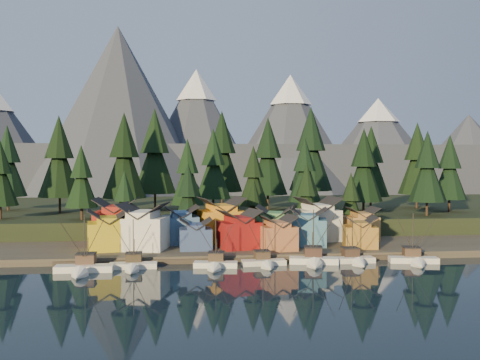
{
  "coord_description": "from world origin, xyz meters",
  "views": [
    {
      "loc": [
        -13.97,
        -97.12,
        21.5
      ],
      "look_at": [
        0.28,
        30.0,
        17.03
      ],
      "focal_mm": 40.0,
      "sensor_mm": 36.0,
      "label": 1
    }
  ],
  "objects": [
    {
      "name": "tree_hill_2",
      "position": [
        -40.0,
        48.0,
        16.89
      ],
      "size": [
        8.55,
        8.55,
        19.93
      ],
      "color": "#332319",
      "rests_on": "hillside"
    },
    {
      "name": "ground",
      "position": [
        0.0,
        0.0,
        0.0
      ],
      "size": [
        500.0,
        500.0,
        0.0
      ],
      "primitive_type": "plane",
      "color": "black",
      "rests_on": "ground"
    },
    {
      "name": "mountain_ridge",
      "position": [
        -4.2,
        213.59,
        26.06
      ],
      "size": [
        560.0,
        190.0,
        90.0
      ],
      "color": "#464B5A",
      "rests_on": "ground"
    },
    {
      "name": "tree_shore_3",
      "position": [
        19.0,
        40.0,
        12.2
      ],
      "size": [
        8.41,
        8.41,
        19.58
      ],
      "color": "#332319",
      "rests_on": "shore_strip"
    },
    {
      "name": "hillside",
      "position": [
        0.0,
        90.0,
        3.0
      ],
      "size": [
        420.0,
        100.0,
        6.0
      ],
      "primitive_type": "cube",
      "color": "black",
      "rests_on": "ground"
    },
    {
      "name": "boat_4",
      "position": [
        13.64,
        11.01,
        2.45
      ],
      "size": [
        10.82,
        11.41,
        12.6
      ],
      "rotation": [
        0.0,
        0.0,
        -0.19
      ],
      "color": "white",
      "rests_on": "ground"
    },
    {
      "name": "house_front_5",
      "position": [
        16.17,
        26.63,
        6.23
      ],
      "size": [
        10.15,
        9.57,
        9.0
      ],
      "rotation": [
        0.0,
        0.0,
        -0.23
      ],
      "color": "#3A6B8A",
      "rests_on": "shore_strip"
    },
    {
      "name": "tree_hill_15",
      "position": [
        0.0,
        82.0,
        23.76
      ],
      "size": [
        13.94,
        13.94,
        32.48
      ],
      "color": "#332319",
      "rests_on": "hillside"
    },
    {
      "name": "tree_hill_13",
      "position": [
        56.0,
        48.0,
        19.27
      ],
      "size": [
        10.42,
        10.42,
        24.28
      ],
      "color": "#332319",
      "rests_on": "hillside"
    },
    {
      "name": "tree_hill_1",
      "position": [
        -50.0,
        68.0,
        22.02
      ],
      "size": [
        12.58,
        12.58,
        29.3
      ],
      "color": "#332319",
      "rests_on": "hillside"
    },
    {
      "name": "tree_hill_3",
      "position": [
        -30.0,
        60.0,
        22.25
      ],
      "size": [
        12.76,
        12.76,
        29.72
      ],
      "color": "#332319",
      "rests_on": "hillside"
    },
    {
      "name": "tree_hill_16",
      "position": [
        -68.0,
        78.0,
        20.74
      ],
      "size": [
        11.57,
        11.57,
        26.96
      ],
      "color": "#332319",
      "rests_on": "hillside"
    },
    {
      "name": "tree_hill_8",
      "position": [
        14.0,
        72.0,
        22.2
      ],
      "size": [
        12.72,
        12.72,
        29.63
      ],
      "color": "#332319",
      "rests_on": "hillside"
    },
    {
      "name": "tree_hill_12",
      "position": [
        46.0,
        66.0,
        20.62
      ],
      "size": [
        11.48,
        11.48,
        26.75
      ],
      "color": "#332319",
      "rests_on": "hillside"
    },
    {
      "name": "tree_hill_5",
      "position": [
        -12.0,
        50.0,
        17.93
      ],
      "size": [
        9.37,
        9.37,
        21.83
      ],
      "color": "#332319",
      "rests_on": "hillside"
    },
    {
      "name": "tree_shore_2",
      "position": [
        5.0,
        40.0,
        9.85
      ],
      "size": [
        6.56,
        6.56,
        15.29
      ],
      "color": "#332319",
      "rests_on": "shore_strip"
    },
    {
      "name": "tree_shore_4",
      "position": [
        31.0,
        40.0,
        10.84
      ],
      "size": [
        7.34,
        7.34,
        17.1
      ],
      "color": "#332319",
      "rests_on": "shore_strip"
    },
    {
      "name": "house_front_3",
      "position": [
        -0.59,
        24.52,
        6.14
      ],
      "size": [
        10.48,
        10.19,
        8.83
      ],
      "rotation": [
        0.0,
        0.0,
        0.26
      ],
      "color": "maroon",
      "rests_on": "shore_strip"
    },
    {
      "name": "tree_hill_7",
      "position": [
        6.0,
        48.0,
        16.85
      ],
      "size": [
        8.52,
        8.52,
        19.86
      ],
      "color": "#332319",
      "rests_on": "hillside"
    },
    {
      "name": "house_back_0",
      "position": [
        -29.41,
        34.39,
        7.3
      ],
      "size": [
        10.39,
        10.0,
        11.05
      ],
      "rotation": [
        0.0,
        0.0,
        -0.03
      ],
      "color": "maroon",
      "rests_on": "shore_strip"
    },
    {
      "name": "tree_hill_4",
      "position": [
        -22.0,
        75.0,
        23.72
      ],
      "size": [
        13.91,
        13.91,
        32.4
      ],
      "color": "#332319",
      "rests_on": "hillside"
    },
    {
      "name": "tree_hill_6",
      "position": [
        -4.0,
        65.0,
        19.94
      ],
      "size": [
        10.94,
        10.94,
        25.49
      ],
      "color": "#332319",
      "rests_on": "hillside"
    },
    {
      "name": "tree_hill_17",
      "position": [
        68.0,
        58.0,
        18.97
      ],
      "size": [
        10.19,
        10.19,
        23.73
      ],
      "color": "#332319",
      "rests_on": "hillside"
    },
    {
      "name": "boat_6",
      "position": [
        34.94,
        9.5,
        2.19
      ],
      "size": [
        10.73,
        11.35,
        11.68
      ],
      "rotation": [
        0.0,
        0.0,
        -0.19
      ],
      "color": "white",
      "rests_on": "ground"
    },
    {
      "name": "house_back_1",
      "position": [
        -13.83,
        32.98,
        6.36
      ],
      "size": [
        8.87,
        8.96,
        9.25
      ],
      "rotation": [
        0.0,
        0.0,
        0.08
      ],
      "color": "#3C608E",
      "rests_on": "shore_strip"
    },
    {
      "name": "tree_hill_9",
      "position": [
        22.0,
        55.0,
        18.32
      ],
      "size": [
        9.68,
        9.68,
        22.54
      ],
      "color": "#332319",
      "rests_on": "hillside"
    },
    {
      "name": "tree_hill_14",
      "position": [
        64.0,
        72.0,
        21.54
      ],
      "size": [
        12.2,
        12.2,
        28.43
      ],
      "color": "#332319",
      "rests_on": "hillside"
    },
    {
      "name": "house_front_1",
      "position": [
        -22.36,
        25.49,
        7.02
      ],
      "size": [
        12.05,
        11.75,
        10.5
      ],
      "rotation": [
        0.0,
        0.0,
        -0.22
      ],
      "color": "silver",
      "rests_on": "shore_strip"
    },
    {
      "name": "house_back_4",
      "position": [
        20.53,
        34.78,
        7.23
      ],
      "size": [
        11.19,
        10.85,
        10.9
      ],
      "rotation": [
        0.0,
        0.0,
        0.13
      ],
      "color": "silver",
      "rests_on": "shore_strip"
    },
    {
      "name": "boat_2",
      "position": [
        -7.04,
        9.43,
        2.1
      ],
      "size": [
        9.37,
        9.97,
        10.88
      ],
      "rotation": [
        0.0,
        0.0,
        -0.14
      ],
      "color": "white",
      "rests_on": "ground"
    },
    {
      "name": "boat_5",
      "position": [
        22.48,
        11.16,
        2.2
      ],
      "size": [
        9.31,
        10.1,
        11.29
      ],
      "rotation": [
        0.0,
        0.0,
        0.03
      ],
      "color": "silver",
      "rests_on": "ground"
    },
    {
      "name": "house_front_6",
      "position": [
        27.45,
        22.28,
        5.34
      ],
      "size": [
        8.41,
        8.08,
        7.31
      ],
      "rotation": [
        0.0,
        0.0,
        -0.18
      ],
      "color": "#A17129",
      "rests_on": "shore_strip"
    },
    {
      "name": "boat_0",
      "position": [
        -32.66,
        7.66,
        2.27
      ],
      "size": [
        11.43,
        12.43,
        12.4
      ],
      "rotation": [
        0.0,
        0.0,
        -0.01
      ],
      "color": "white",
      "rests_on": "ground"
    },
    {
      "name": "tree_hill_0",
      "position": [
        -62.0,
        52.0,
        17.89
      ],
      "size": [
        9.34,
        9.34,
        21.76
      ],
      "color": "#332319",
      "rests_on": "hillside"
    },
    {
      "name": "tree_shore_0",
      "position": [
        -28.0,
        40.0,
        11.19
      ],
      "size": [
        7.62,
        7.62,
        17.75
      ],
      "color": "#332319",
      "rests_on": "shore_strip"
    },
    {
      "name": "house_back_2",
      "position": [
        -3.85,
        35.08,
        7.29
      ],
      "size": [
        12.18,
        11.53,
        11.03
      ],
      "rotation": [
        0.0,
        0.0,
        0.21
      ],
      "color": "orange",
      "rests_on": "shore_strip"
    },
    {
      "name": "house_front_4",
      "position": [
        7.85,
        21.61,
        5.58
      ],
      "size": [
        8.57,
        9.09,
        7.76
      ],
      "rotation": [
        0.0,
        0.0,
        0.13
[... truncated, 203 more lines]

